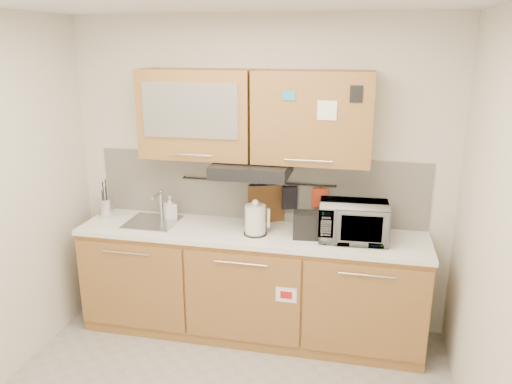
% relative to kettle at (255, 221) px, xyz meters
% --- Properties ---
extents(wall_back, '(3.20, 0.00, 3.20)m').
position_rel_kettle_xyz_m(wall_back, '(-0.06, 0.37, 0.26)').
color(wall_back, silver).
rests_on(wall_back, ground).
extents(wall_right, '(0.00, 3.00, 3.00)m').
position_rel_kettle_xyz_m(wall_right, '(1.54, -1.13, 0.26)').
color(wall_right, silver).
rests_on(wall_right, ground).
extents(base_cabinet, '(2.80, 0.64, 0.88)m').
position_rel_kettle_xyz_m(base_cabinet, '(-0.06, 0.06, -0.63)').
color(base_cabinet, '#AA733C').
rests_on(base_cabinet, floor).
extents(countertop, '(2.82, 0.62, 0.04)m').
position_rel_kettle_xyz_m(countertop, '(-0.06, 0.06, -0.14)').
color(countertop, white).
rests_on(countertop, base_cabinet).
extents(backsplash, '(2.80, 0.02, 0.56)m').
position_rel_kettle_xyz_m(backsplash, '(-0.06, 0.36, 0.16)').
color(backsplash, silver).
rests_on(backsplash, countertop).
extents(upper_cabinets, '(1.82, 0.37, 0.70)m').
position_rel_kettle_xyz_m(upper_cabinets, '(-0.06, 0.20, 0.80)').
color(upper_cabinets, '#AA733C').
rests_on(upper_cabinets, wall_back).
extents(range_hood, '(0.60, 0.46, 0.10)m').
position_rel_kettle_xyz_m(range_hood, '(-0.06, 0.12, 0.38)').
color(range_hood, black).
rests_on(range_hood, upper_cabinets).
extents(sink, '(0.42, 0.40, 0.26)m').
position_rel_kettle_xyz_m(sink, '(-0.91, 0.08, -0.11)').
color(sink, silver).
rests_on(sink, countertop).
extents(utensil_rail, '(1.30, 0.02, 0.02)m').
position_rel_kettle_xyz_m(utensil_rail, '(-0.06, 0.32, 0.22)').
color(utensil_rail, black).
rests_on(utensil_rail, backsplash).
extents(utensil_crock, '(0.15, 0.15, 0.33)m').
position_rel_kettle_xyz_m(utensil_crock, '(-1.36, 0.13, -0.03)').
color(utensil_crock, silver).
rests_on(utensil_crock, countertop).
extents(kettle, '(0.22, 0.22, 0.29)m').
position_rel_kettle_xyz_m(kettle, '(0.00, 0.00, 0.00)').
color(kettle, silver).
rests_on(kettle, countertop).
extents(toaster, '(0.28, 0.18, 0.20)m').
position_rel_kettle_xyz_m(toaster, '(0.43, 0.03, -0.01)').
color(toaster, black).
rests_on(toaster, countertop).
extents(microwave, '(0.54, 0.38, 0.29)m').
position_rel_kettle_xyz_m(microwave, '(0.75, 0.06, 0.03)').
color(microwave, '#999999').
rests_on(microwave, countertop).
extents(soap_bottle, '(0.13, 0.13, 0.20)m').
position_rel_kettle_xyz_m(soap_bottle, '(-0.79, 0.20, -0.01)').
color(soap_bottle, '#999999').
rests_on(soap_bottle, countertop).
extents(cutting_board, '(0.31, 0.14, 0.40)m').
position_rel_kettle_xyz_m(cutting_board, '(0.03, 0.31, 0.00)').
color(cutting_board, brown).
rests_on(cutting_board, utensil_rail).
extents(oven_mitt, '(0.14, 0.06, 0.23)m').
position_rel_kettle_xyz_m(oven_mitt, '(-0.05, 0.31, 0.09)').
color(oven_mitt, '#1E4A89').
rests_on(oven_mitt, utensil_rail).
extents(dark_pouch, '(0.13, 0.08, 0.19)m').
position_rel_kettle_xyz_m(dark_pouch, '(0.22, 0.31, 0.11)').
color(dark_pouch, black).
rests_on(dark_pouch, utensil_rail).
extents(pot_holder, '(0.13, 0.05, 0.15)m').
position_rel_kettle_xyz_m(pot_holder, '(0.47, 0.31, 0.13)').
color(pot_holder, red).
rests_on(pot_holder, utensil_rail).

